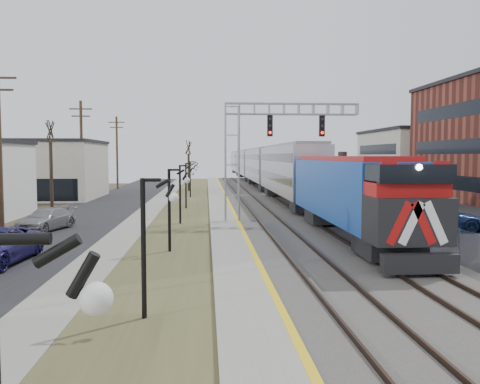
{
  "coord_description": "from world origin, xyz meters",
  "views": [
    {
      "loc": [
        -2.25,
        -6.14,
        4.62
      ],
      "look_at": [
        -0.37,
        21.97,
        2.6
      ],
      "focal_mm": 38.0,
      "sensor_mm": 36.0,
      "label": 1
    }
  ],
  "objects": [
    {
      "name": "car_street_b",
      "position": [
        -12.09,
        25.62,
        0.67
      ],
      "size": [
        3.13,
        4.95,
        1.34
      ],
      "primitive_type": "imported",
      "rotation": [
        0.0,
        0.0,
        -0.29
      ],
      "color": "gray",
      "rests_on": "ground"
    },
    {
      "name": "train",
      "position": [
        5.5,
        67.5,
        2.94
      ],
      "size": [
        3.0,
        108.65,
        5.33
      ],
      "color": "#1443A2",
      "rests_on": "ground"
    },
    {
      "name": "track_far",
      "position": [
        5.5,
        35.0,
        0.28
      ],
      "size": [
        1.58,
        120.0,
        0.15
      ],
      "color": "#2D2119",
      "rests_on": "ballast_bed"
    },
    {
      "name": "car_lot_e",
      "position": [
        10.92,
        27.51,
        0.8
      ],
      "size": [
        4.9,
        2.41,
        1.61
      ],
      "primitive_type": "imported",
      "rotation": [
        0.0,
        0.0,
        1.68
      ],
      "color": "gray",
      "rests_on": "ground"
    },
    {
      "name": "grass_median",
      "position": [
        -4.0,
        35.0,
        0.03
      ],
      "size": [
        4.0,
        120.0,
        0.06
      ],
      "primitive_type": "cube",
      "color": "#444927",
      "rests_on": "ground"
    },
    {
      "name": "platform",
      "position": [
        -1.0,
        35.0,
        0.12
      ],
      "size": [
        2.0,
        120.0,
        0.24
      ],
      "primitive_type": "cube",
      "color": "gray",
      "rests_on": "ground"
    },
    {
      "name": "fence",
      "position": [
        8.2,
        35.0,
        0.8
      ],
      "size": [
        0.04,
        120.0,
        1.6
      ],
      "primitive_type": "cube",
      "color": "gray",
      "rests_on": "ground"
    },
    {
      "name": "platform_edge",
      "position": [
        -0.12,
        35.0,
        0.24
      ],
      "size": [
        0.24,
        120.0,
        0.01
      ],
      "primitive_type": "cube",
      "color": "gold",
      "rests_on": "platform"
    },
    {
      "name": "sidewalk",
      "position": [
        -7.0,
        35.0,
        0.04
      ],
      "size": [
        2.0,
        120.0,
        0.08
      ],
      "primitive_type": "cube",
      "color": "gray",
      "rests_on": "ground"
    },
    {
      "name": "ballast_bed",
      "position": [
        4.0,
        35.0,
        0.1
      ],
      "size": [
        8.0,
        120.0,
        0.2
      ],
      "primitive_type": "cube",
      "color": "#595651",
      "rests_on": "ground"
    },
    {
      "name": "parking_lot",
      "position": [
        16.0,
        35.0,
        0.02
      ],
      "size": [
        16.0,
        120.0,
        0.04
      ],
      "primitive_type": "cube",
      "color": "black",
      "rests_on": "ground"
    },
    {
      "name": "lampposts",
      "position": [
        -4.0,
        18.29,
        2.0
      ],
      "size": [
        0.14,
        62.14,
        4.0
      ],
      "color": "black",
      "rests_on": "ground"
    },
    {
      "name": "bare_trees",
      "position": [
        -12.66,
        38.91,
        2.7
      ],
      "size": [
        12.3,
        42.3,
        5.95
      ],
      "color": "#382D23",
      "rests_on": "ground"
    },
    {
      "name": "track_near",
      "position": [
        2.0,
        35.0,
        0.28
      ],
      "size": [
        1.58,
        120.0,
        0.15
      ],
      "color": "#2D2119",
      "rests_on": "ballast_bed"
    },
    {
      "name": "street_west",
      "position": [
        -11.5,
        35.0,
        0.02
      ],
      "size": [
        7.0,
        120.0,
        0.04
      ],
      "primitive_type": "cube",
      "color": "black",
      "rests_on": "ground"
    },
    {
      "name": "utility_poles",
      "position": [
        -14.5,
        25.0,
        5.0
      ],
      "size": [
        0.28,
        80.28,
        10.0
      ],
      "color": "#4C3823",
      "rests_on": "ground"
    },
    {
      "name": "signal_gantry",
      "position": [
        1.22,
        27.99,
        5.59
      ],
      "size": [
        9.0,
        1.07,
        8.15
      ],
      "color": "gray",
      "rests_on": "ground"
    },
    {
      "name": "car_lot_d",
      "position": [
        12.21,
        24.26,
        0.79
      ],
      "size": [
        5.86,
        3.81,
        1.58
      ],
      "primitive_type": "imported",
      "rotation": [
        0.0,
        0.0,
        1.25
      ],
      "color": "navy",
      "rests_on": "ground"
    }
  ]
}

